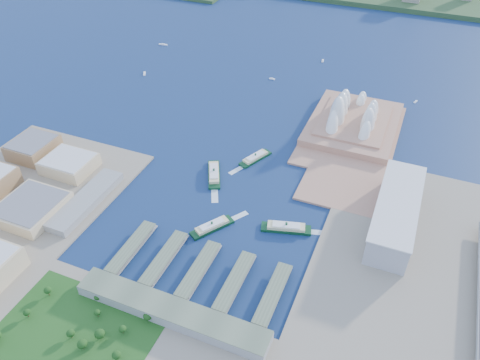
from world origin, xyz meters
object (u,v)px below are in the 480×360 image
at_px(ferry_a, 214,172).
at_px(ferry_b, 255,157).
at_px(opera_house, 356,110).
at_px(ferry_c, 212,225).
at_px(toaster_building, 396,213).
at_px(ferry_d, 286,226).

relative_size(ferry_a, ferry_b, 1.14).
bearing_deg(opera_house, ferry_c, -110.48).
relative_size(ferry_b, ferry_c, 0.97).
bearing_deg(ferry_c, toaster_building, -122.78).
relative_size(ferry_a, ferry_c, 1.11).
bearing_deg(ferry_a, opera_house, 26.32).
height_order(toaster_building, ferry_c, toaster_building).
distance_m(opera_house, ferry_b, 177.97).
bearing_deg(ferry_a, toaster_building, -27.70).
height_order(toaster_building, ferry_b, toaster_building).
relative_size(toaster_building, ferry_a, 2.55).
distance_m(opera_house, ferry_c, 307.78).
bearing_deg(ferry_d, ferry_b, 20.10).
distance_m(toaster_building, ferry_d, 129.02).
distance_m(ferry_b, ferry_d, 145.42).
bearing_deg(opera_house, ferry_a, -127.50).
bearing_deg(ferry_c, opera_house, -77.11).
relative_size(opera_house, toaster_building, 1.16).
bearing_deg(ferry_c, ferry_b, -55.54).
bearing_deg(opera_house, ferry_b, -128.76).
xyz_separation_m(toaster_building, ferry_d, (-115.53, -55.45, -14.93)).
relative_size(opera_house, ferry_a, 2.96).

